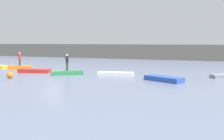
{
  "coord_description": "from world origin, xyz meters",
  "views": [
    {
      "loc": [
        15.49,
        -22.87,
        3.5
      ],
      "look_at": [
        6.08,
        2.34,
        0.44
      ],
      "focal_mm": 40.18,
      "sensor_mm": 36.0,
      "label": 1
    }
  ],
  "objects_px": {
    "rowboat_red": "(35,71)",
    "rowboat_white": "(115,74)",
    "rowboat_orange": "(20,67)",
    "mooring_buoy": "(10,75)",
    "rowboat_green": "(67,73)",
    "person_red_shirt": "(20,58)",
    "person_dark_shirt": "(67,61)",
    "rowboat_blue": "(164,79)"
  },
  "relations": [
    {
      "from": "rowboat_red",
      "to": "rowboat_white",
      "type": "relative_size",
      "value": 0.95
    },
    {
      "from": "rowboat_orange",
      "to": "rowboat_red",
      "type": "relative_size",
      "value": 0.77
    },
    {
      "from": "rowboat_orange",
      "to": "rowboat_white",
      "type": "xyz_separation_m",
      "value": [
        13.28,
        -1.21,
        -0.06
      ]
    },
    {
      "from": "rowboat_white",
      "to": "mooring_buoy",
      "type": "relative_size",
      "value": 6.18
    },
    {
      "from": "rowboat_red",
      "to": "rowboat_green",
      "type": "relative_size",
      "value": 1.07
    },
    {
      "from": "rowboat_orange",
      "to": "person_red_shirt",
      "type": "distance_m",
      "value": 1.18
    },
    {
      "from": "rowboat_white",
      "to": "person_dark_shirt",
      "type": "relative_size",
      "value": 2.12
    },
    {
      "from": "rowboat_blue",
      "to": "person_red_shirt",
      "type": "bearing_deg",
      "value": -163.18
    },
    {
      "from": "person_red_shirt",
      "to": "person_dark_shirt",
      "type": "bearing_deg",
      "value": -16.94
    },
    {
      "from": "rowboat_white",
      "to": "person_red_shirt",
      "type": "bearing_deg",
      "value": 166.01
    },
    {
      "from": "mooring_buoy",
      "to": "rowboat_green",
      "type": "bearing_deg",
      "value": 46.09
    },
    {
      "from": "rowboat_green",
      "to": "rowboat_white",
      "type": "distance_m",
      "value": 5.1
    },
    {
      "from": "mooring_buoy",
      "to": "rowboat_white",
      "type": "bearing_deg",
      "value": 31.38
    },
    {
      "from": "rowboat_white",
      "to": "rowboat_blue",
      "type": "bearing_deg",
      "value": -29.67
    },
    {
      "from": "rowboat_green",
      "to": "rowboat_white",
      "type": "xyz_separation_m",
      "value": [
        4.92,
        1.33,
        -0.04
      ]
    },
    {
      "from": "rowboat_orange",
      "to": "rowboat_green",
      "type": "xyz_separation_m",
      "value": [
        8.35,
        -2.54,
        -0.02
      ]
    },
    {
      "from": "rowboat_red",
      "to": "mooring_buoy",
      "type": "distance_m",
      "value": 4.42
    },
    {
      "from": "rowboat_white",
      "to": "person_red_shirt",
      "type": "xyz_separation_m",
      "value": [
        -13.28,
        1.21,
        1.24
      ]
    },
    {
      "from": "rowboat_white",
      "to": "person_dark_shirt",
      "type": "bearing_deg",
      "value": -173.65
    },
    {
      "from": "person_dark_shirt",
      "to": "rowboat_orange",
      "type": "bearing_deg",
      "value": 163.06
    },
    {
      "from": "rowboat_green",
      "to": "rowboat_white",
      "type": "height_order",
      "value": "rowboat_green"
    },
    {
      "from": "rowboat_red",
      "to": "rowboat_green",
      "type": "distance_m",
      "value": 4.43
    },
    {
      "from": "rowboat_blue",
      "to": "person_red_shirt",
      "type": "height_order",
      "value": "person_red_shirt"
    },
    {
      "from": "rowboat_white",
      "to": "rowboat_blue",
      "type": "xyz_separation_m",
      "value": [
        5.29,
        -2.02,
        0.03
      ]
    },
    {
      "from": "person_red_shirt",
      "to": "rowboat_red",
      "type": "bearing_deg",
      "value": -29.2
    },
    {
      "from": "rowboat_green",
      "to": "person_red_shirt",
      "type": "xyz_separation_m",
      "value": [
        -8.35,
        2.54,
        1.2
      ]
    },
    {
      "from": "rowboat_red",
      "to": "rowboat_white",
      "type": "xyz_separation_m",
      "value": [
        9.34,
        0.99,
        -0.04
      ]
    },
    {
      "from": "mooring_buoy",
      "to": "person_dark_shirt",
      "type": "bearing_deg",
      "value": 46.09
    },
    {
      "from": "person_dark_shirt",
      "to": "person_red_shirt",
      "type": "bearing_deg",
      "value": 163.06
    },
    {
      "from": "mooring_buoy",
      "to": "rowboat_orange",
      "type": "bearing_deg",
      "value": 124.04
    },
    {
      "from": "rowboat_orange",
      "to": "person_red_shirt",
      "type": "height_order",
      "value": "person_red_shirt"
    },
    {
      "from": "rowboat_blue",
      "to": "person_red_shirt",
      "type": "xyz_separation_m",
      "value": [
        -18.56,
        3.23,
        1.21
      ]
    },
    {
      "from": "person_red_shirt",
      "to": "rowboat_orange",
      "type": "bearing_deg",
      "value": 180.0
    },
    {
      "from": "rowboat_green",
      "to": "mooring_buoy",
      "type": "height_order",
      "value": "mooring_buoy"
    },
    {
      "from": "rowboat_green",
      "to": "rowboat_red",
      "type": "bearing_deg",
      "value": 141.27
    },
    {
      "from": "person_red_shirt",
      "to": "rowboat_white",
      "type": "bearing_deg",
      "value": -5.23
    },
    {
      "from": "rowboat_orange",
      "to": "mooring_buoy",
      "type": "relative_size",
      "value": 4.47
    },
    {
      "from": "person_dark_shirt",
      "to": "rowboat_red",
      "type": "bearing_deg",
      "value": 175.56
    },
    {
      "from": "rowboat_red",
      "to": "person_dark_shirt",
      "type": "bearing_deg",
      "value": -17.19
    },
    {
      "from": "person_dark_shirt",
      "to": "mooring_buoy",
      "type": "relative_size",
      "value": 2.91
    },
    {
      "from": "mooring_buoy",
      "to": "rowboat_red",
      "type": "bearing_deg",
      "value": 96.7
    },
    {
      "from": "rowboat_green",
      "to": "rowboat_blue",
      "type": "height_order",
      "value": "rowboat_green"
    }
  ]
}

